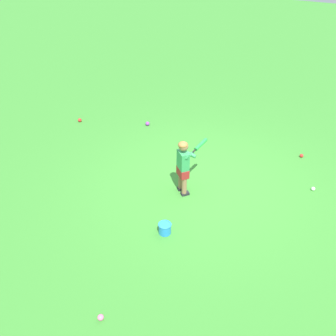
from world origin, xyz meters
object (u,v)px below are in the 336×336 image
child_batter (184,162)px  play_ball_far_left (80,120)px  play_ball_by_bucket (147,124)px  play_ball_behind_batter (302,156)px  play_ball_near_batter (101,317)px  play_ball_far_right (313,189)px  toy_bucket (165,228)px

child_batter → play_ball_far_left: size_ratio=11.98×
play_ball_by_bucket → play_ball_behind_batter: 3.66m
play_ball_near_batter → play_ball_far_right: 4.50m
play_ball_by_bucket → play_ball_near_batter: (-4.90, -2.17, -0.01)m
toy_bucket → play_ball_near_batter: bearing=-179.3°
toy_bucket → play_ball_far_left: bearing=56.2°
child_batter → play_ball_behind_batter: (2.25, -1.71, -0.61)m
play_ball_near_batter → play_ball_far_left: play_ball_far_left is taller
child_batter → play_ball_near_batter: size_ratio=12.89×
play_ball_near_batter → play_ball_far_left: (4.29, 3.77, 0.00)m
child_batter → play_ball_far_right: size_ratio=14.93×
play_ball_by_bucket → play_ball_far_left: (-0.62, 1.60, -0.01)m
play_ball_far_right → toy_bucket: (-2.30, 1.93, 0.06)m
play_ball_far_right → play_ball_near_batter: bearing=154.9°
play_ball_by_bucket → play_ball_near_batter: bearing=-156.1°
play_ball_far_right → play_ball_far_left: bearing=87.9°
play_ball_by_bucket → play_ball_far_left: size_ratio=1.13×
play_ball_far_left → toy_bucket: (-2.51, -3.75, 0.05)m
play_ball_far_left → play_ball_near_batter: bearing=-138.7°
child_batter → play_ball_by_bucket: (1.99, 1.94, -0.60)m
play_ball_behind_batter → play_ball_near_batter: bearing=164.1°
play_ball_near_batter → toy_bucket: 1.78m
play_ball_far_right → play_ball_far_left: (0.21, 5.68, 0.01)m
play_ball_near_batter → play_ball_far_left: 5.71m
play_ball_near_batter → play_ball_far_right: (4.08, -1.91, -0.01)m
play_ball_behind_batter → play_ball_far_right: bearing=-158.4°
play_ball_behind_batter → toy_bucket: 3.70m
child_batter → play_ball_far_right: bearing=-61.4°
play_ball_near_batter → play_ball_behind_batter: size_ratio=1.08×
child_batter → toy_bucket: child_batter is taller
play_ball_by_bucket → play_ball_far_right: bearing=-101.5°
play_ball_near_batter → play_ball_behind_batter: 5.37m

